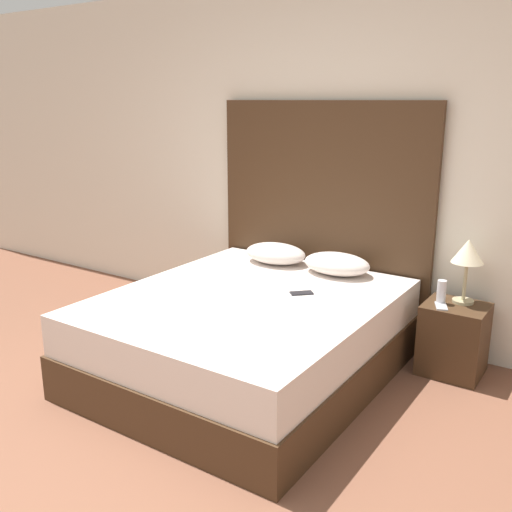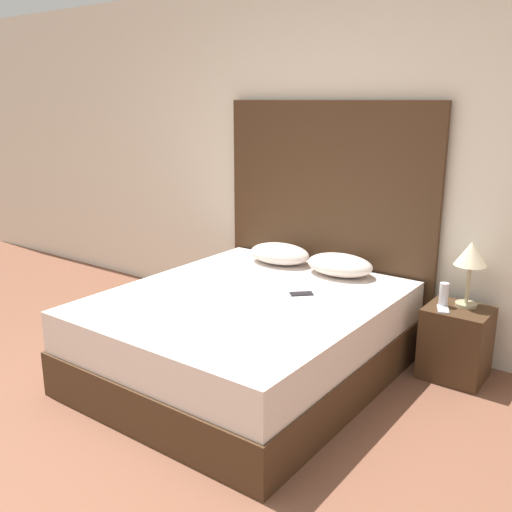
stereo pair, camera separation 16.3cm
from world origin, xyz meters
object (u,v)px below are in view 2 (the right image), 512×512
at_px(bed, 247,336).
at_px(phone_on_bed, 301,294).
at_px(nightstand, 456,343).
at_px(table_lamp, 471,257).
at_px(phone_on_nightstand, 443,309).

height_order(bed, phone_on_bed, phone_on_bed).
bearing_deg(bed, nightstand, 34.60).
xyz_separation_m(table_lamp, phone_on_nightstand, (-0.10, -0.16, -0.33)).
height_order(phone_on_bed, phone_on_nightstand, phone_on_bed).
height_order(bed, table_lamp, table_lamp).
relative_size(phone_on_bed, table_lamp, 0.36).
bearing_deg(nightstand, table_lamp, 74.44).
distance_m(bed, nightstand, 1.39).
relative_size(phone_on_bed, phone_on_nightstand, 0.94).
distance_m(bed, phone_on_nightstand, 1.29).
xyz_separation_m(phone_on_bed, table_lamp, (0.89, 0.63, 0.26)).
distance_m(table_lamp, phone_on_nightstand, 0.38).
bearing_deg(phone_on_bed, bed, -139.16).
bearing_deg(nightstand, phone_on_nightstand, -129.95).
xyz_separation_m(phone_on_bed, nightstand, (0.87, 0.55, -0.32)).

